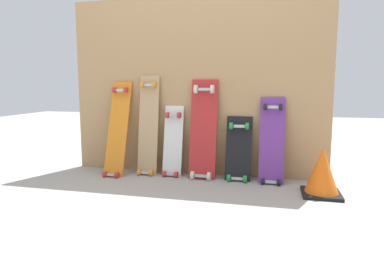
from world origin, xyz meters
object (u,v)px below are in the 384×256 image
object	(u,v)px
skateboard_orange	(117,132)
skateboard_white	(173,145)
traffic_cone	(322,172)
skateboard_purple	(272,144)
skateboard_natural	(148,129)
skateboard_red	(203,132)
skateboard_black	(238,152)

from	to	relation	value
skateboard_orange	skateboard_white	world-z (taller)	skateboard_orange
skateboard_white	traffic_cone	distance (m)	1.26
traffic_cone	skateboard_purple	bearing A→B (deg)	143.07
skateboard_natural	traffic_cone	xyz separation A→B (m)	(1.45, -0.29, -0.23)
skateboard_red	traffic_cone	size ratio (longest dim) A/B	2.52
skateboard_black	skateboard_purple	xyz separation A→B (m)	(0.28, -0.01, 0.08)
skateboard_red	traffic_cone	world-z (taller)	skateboard_red
skateboard_natural	skateboard_black	bearing A→B (deg)	-0.99
skateboard_natural	traffic_cone	world-z (taller)	skateboard_natural
skateboard_orange	traffic_cone	world-z (taller)	skateboard_orange
skateboard_orange	skateboard_white	size ratio (longest dim) A/B	1.31
skateboard_natural	skateboard_red	distance (m)	0.51
skateboard_orange	skateboard_purple	world-z (taller)	skateboard_orange
skateboard_orange	skateboard_natural	world-z (taller)	skateboard_natural
skateboard_natural	traffic_cone	size ratio (longest dim) A/B	2.65
skateboard_white	skateboard_black	xyz separation A→B (m)	(0.59, -0.01, -0.04)
skateboard_white	skateboard_orange	bearing A→B (deg)	-172.15
skateboard_natural	skateboard_white	distance (m)	0.27
skateboard_orange	skateboard_red	size ratio (longest dim) A/B	1.00
skateboard_natural	traffic_cone	distance (m)	1.50
skateboard_orange	skateboard_purple	bearing A→B (deg)	2.11
skateboard_natural	skateboard_white	size ratio (longest dim) A/B	1.39
skateboard_orange	skateboard_black	xyz separation A→B (m)	(1.09, 0.06, -0.15)
traffic_cone	skateboard_orange	bearing A→B (deg)	172.67
skateboard_black	skateboard_purple	bearing A→B (deg)	-1.34
skateboard_red	skateboard_natural	bearing A→B (deg)	178.45
skateboard_natural	skateboard_purple	xyz separation A→B (m)	(1.09, -0.02, -0.09)
skateboard_purple	skateboard_black	bearing A→B (deg)	178.66
skateboard_red	skateboard_black	size ratio (longest dim) A/B	1.51
skateboard_white	skateboard_purple	distance (m)	0.86
skateboard_orange	traffic_cone	xyz separation A→B (m)	(1.72, -0.22, -0.20)
skateboard_black	skateboard_purple	distance (m)	0.29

